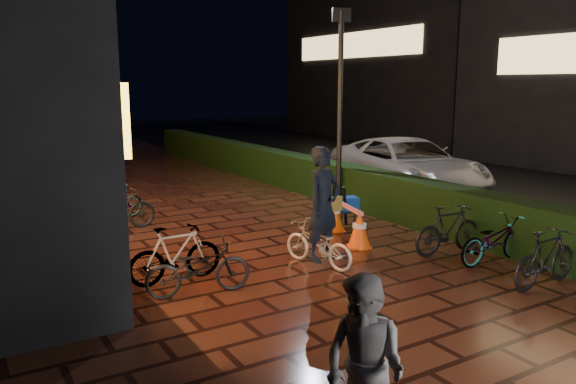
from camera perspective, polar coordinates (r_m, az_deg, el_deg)
ground at (r=8.66m, az=8.82°, el=-9.70°), size 80.00×80.00×0.00m
asphalt_road at (r=18.37m, az=20.42°, el=0.79°), size 11.00×60.00×0.01m
hedge at (r=16.75m, az=-0.07°, el=2.28°), size 0.70×20.00×1.00m
bystander_person at (r=4.80m, az=7.76°, el=-17.27°), size 0.75×0.87×1.55m
van at (r=16.09m, az=11.98°, el=2.64°), size 3.45×5.83×1.52m
far_buildings at (r=27.69m, az=24.70°, el=17.17°), size 9.08×31.00×14.00m
lamp_post_hedge at (r=13.65m, az=5.31°, el=9.18°), size 0.45×0.21×4.76m
lamp_post_sf at (r=16.18m, az=-23.38°, el=9.76°), size 0.51×0.14×5.34m
cyclist at (r=9.37m, az=3.37°, el=-3.14°), size 0.86×1.50×2.04m
traffic_barrier at (r=11.20m, az=5.92°, el=-2.99°), size 0.78×1.71×0.69m
cart_assembly at (r=11.97m, az=6.15°, el=-1.34°), size 0.64×0.54×0.96m
parked_bikes_storefront at (r=10.67m, az=-14.51°, el=-3.55°), size 1.67×6.16×0.90m
parked_bikes_hedge at (r=10.03m, az=20.11°, el=-4.76°), size 1.83×2.46×0.90m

